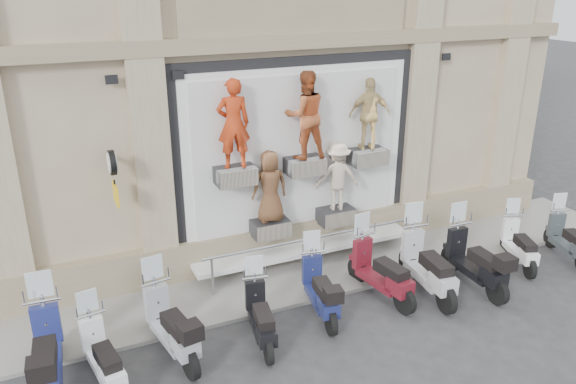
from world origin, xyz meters
name	(u,v)px	position (x,y,z in m)	size (l,w,h in m)	color
ground	(364,323)	(0.00, 0.00, 0.00)	(90.00, 90.00, 0.00)	#2C2C2F
sidewalk	(313,271)	(0.00, 2.10, 0.04)	(16.00, 2.20, 0.08)	gray
shop_vitrine	(303,158)	(0.04, 2.75, 2.43)	(5.60, 0.84, 4.30)	black
guard_rail	(316,256)	(0.00, 2.00, 0.47)	(5.06, 0.10, 0.93)	#9EA0A5
clock_sign_bracket	(113,170)	(-3.90, 2.47, 2.80)	(0.10, 0.80, 1.02)	black
scooter_a	(44,342)	(-5.40, 0.52, 0.85)	(0.61, 2.10, 1.71)	navy
scooter_b	(102,347)	(-4.61, 0.25, 0.71)	(0.51, 1.75, 1.42)	white
scooter_c	(170,314)	(-3.47, 0.55, 0.80)	(0.58, 1.97, 1.60)	#90939C
scooter_d	(261,307)	(-1.95, 0.29, 0.70)	(0.50, 1.72, 1.40)	black
scooter_e	(320,280)	(-0.61, 0.62, 0.74)	(0.53, 1.83, 1.49)	#161C4D
scooter_f	(381,261)	(0.78, 0.69, 0.80)	(0.57, 1.97, 1.60)	#5A0F1A
scooter_g	(428,255)	(1.72, 0.43, 0.86)	(0.62, 2.12, 1.72)	#A1A2A7
scooter_h	(476,251)	(2.77, 0.24, 0.82)	(0.59, 2.02, 1.64)	black
scooter_i	(520,236)	(4.35, 0.57, 0.69)	(0.50, 1.70, 1.38)	white
scooter_j	(570,231)	(5.55, 0.29, 0.70)	(0.51, 1.73, 1.41)	#2E3438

